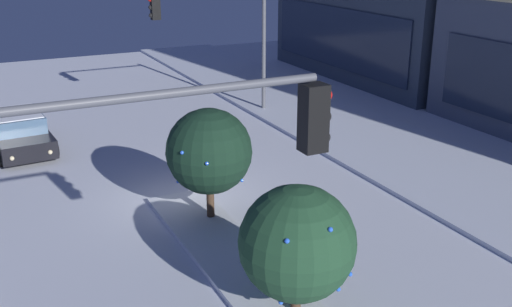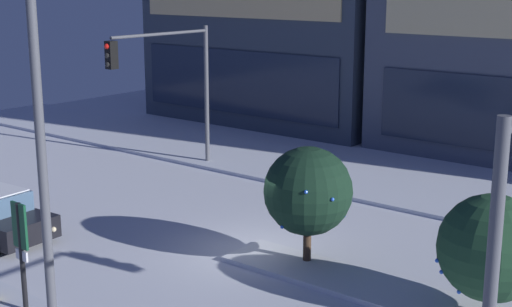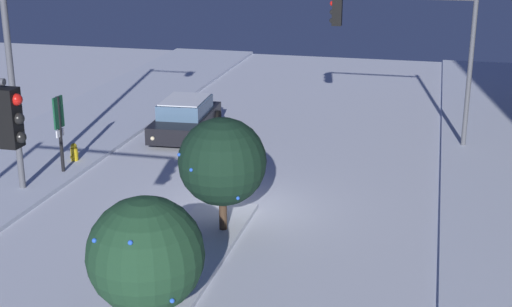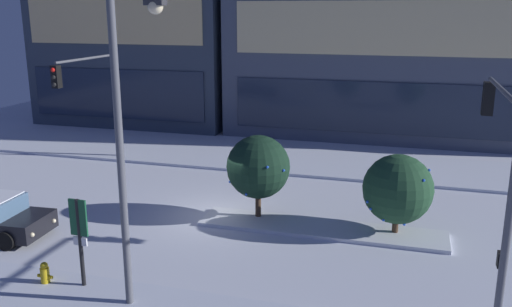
{
  "view_description": "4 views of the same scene",
  "coord_description": "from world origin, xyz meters",
  "views": [
    {
      "loc": [
        16.25,
        -5.72,
        7.71
      ],
      "look_at": [
        2.53,
        1.05,
        2.23
      ],
      "focal_mm": 42.53,
      "sensor_mm": 36.0,
      "label": 1
    },
    {
      "loc": [
        12.24,
        -15.54,
        7.68
      ],
      "look_at": [
        -0.63,
        0.54,
        2.75
      ],
      "focal_mm": 51.57,
      "sensor_mm": 36.0,
      "label": 2
    },
    {
      "loc": [
        19.34,
        5.47,
        8.38
      ],
      "look_at": [
        1.34,
        1.01,
        2.36
      ],
      "focal_mm": 51.06,
      "sensor_mm": 36.0,
      "label": 3
    },
    {
      "loc": [
        6.93,
        -18.84,
        7.8
      ],
      "look_at": [
        1.29,
        0.55,
        2.51
      ],
      "focal_mm": 38.2,
      "sensor_mm": 36.0,
      "label": 4
    }
  ],
  "objects": [
    {
      "name": "fire_hydrant",
      "position": [
        -2.99,
        -6.73,
        0.37
      ],
      "size": [
        0.48,
        0.26,
        0.78
      ],
      "color": "gold",
      "rests_on": "ground"
    },
    {
      "name": "car_near",
      "position": [
        -7.44,
        -4.1,
        0.71
      ],
      "size": [
        4.8,
        2.35,
        1.49
      ],
      "rotation": [
        0.0,
        0.0,
        0.06
      ],
      "color": "black",
      "rests_on": "ground"
    },
    {
      "name": "parking_info_sign",
      "position": [
        -1.82,
        -6.56,
        1.75
      ],
      "size": [
        0.55,
        0.12,
        2.75
      ],
      "rotation": [
        0.0,
        0.0,
        1.52
      ],
      "color": "black",
      "rests_on": "ground"
    },
    {
      "name": "decorated_tree_left_of_median",
      "position": [
        1.5,
        0.11,
        2.11
      ],
      "size": [
        2.41,
        2.41,
        3.32
      ],
      "color": "#473323",
      "rests_on": "ground"
    },
    {
      "name": "decorated_tree_median",
      "position": [
        6.64,
        -0.03,
        1.75
      ],
      "size": [
        2.47,
        2.47,
        2.99
      ],
      "color": "#473323",
      "rests_on": "ground"
    },
    {
      "name": "ground",
      "position": [
        0.0,
        0.0,
        0.0
      ],
      "size": [
        52.0,
        52.0,
        0.0
      ],
      "primitive_type": "plane",
      "color": "silver"
    },
    {
      "name": "traffic_light_corner_far_left",
      "position": [
        -8.25,
        4.57,
        4.12
      ],
      "size": [
        0.32,
        5.37,
        5.8
      ],
      "rotation": [
        0.0,
        0.0,
        -1.57
      ],
      "color": "#565960",
      "rests_on": "ground"
    },
    {
      "name": "median_strip",
      "position": [
        4.0,
        -0.28,
        0.07
      ],
      "size": [
        9.0,
        1.8,
        0.14
      ],
      "primitive_type": "cube",
      "color": "silver",
      "rests_on": "ground"
    },
    {
      "name": "street_lamp_arched",
      "position": [
        -0.08,
        -6.38,
        5.34
      ],
      "size": [
        0.56,
        2.69,
        8.31
      ],
      "rotation": [
        0.0,
        0.0,
        1.58
      ],
      "color": "#565960",
      "rests_on": "ground"
    }
  ]
}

